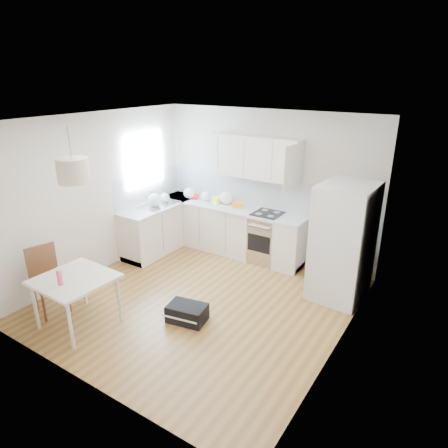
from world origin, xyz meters
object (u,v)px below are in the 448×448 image
at_px(refrigerator, 344,242).
at_px(dining_chair, 49,281).
at_px(dining_table, 75,283).
at_px(gym_bag, 187,313).

relative_size(refrigerator, dining_chair, 1.83).
xyz_separation_m(dining_table, dining_chair, (-0.59, 0.00, -0.15)).
bearing_deg(dining_chair, refrigerator, 54.52).
height_order(refrigerator, gym_bag, refrigerator).
height_order(dining_table, gym_bag, dining_table).
distance_m(dining_chair, gym_bag, 2.02).
distance_m(refrigerator, gym_bag, 2.54).
bearing_deg(refrigerator, dining_chair, -138.60).
height_order(refrigerator, dining_chair, refrigerator).
distance_m(refrigerator, dining_table, 3.88).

